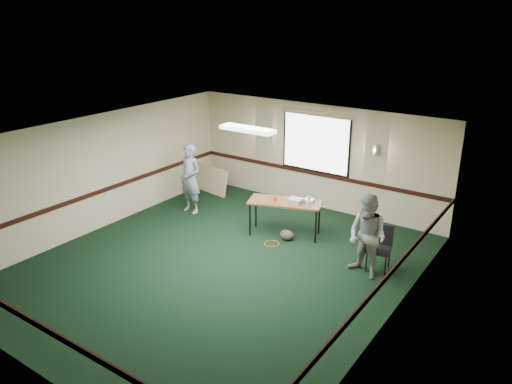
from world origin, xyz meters
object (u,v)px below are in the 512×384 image
Objects in this scene: person_right at (367,236)px; folding_table at (285,204)px; person_left at (190,179)px; projector at (296,201)px; conference_chair at (380,244)px.

folding_table is at bearing 179.89° from person_right.
person_left is at bearing 164.15° from folding_table.
person_left reaches higher than projector.
projector is 2.17m from person_right.
folding_table is 2.38m from person_right.
folding_table is 0.27m from projector.
folding_table is at bearing 164.42° from conference_chair.
conference_chair is at bearing -8.02° from projector.
conference_chair is at bearing -25.74° from folding_table.
person_left is (-2.69, -0.17, 0.13)m from folding_table.
conference_chair is 0.54× the size of person_right.
projector is at bearing 162.28° from conference_chair.
person_left reaches higher than conference_chair.
conference_chair is 5.09m from person_left.
person_right is (-0.11, -0.45, 0.31)m from conference_chair.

